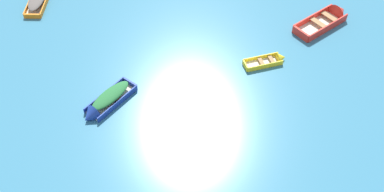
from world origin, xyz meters
name	(u,v)px	position (x,y,z in m)	size (l,w,h in m)	color
rowboat_yellow_near_camera	(272,60)	(5.15, 28.16, 0.15)	(2.84, 1.47, 0.78)	beige
rowboat_red_outer_left	(330,17)	(9.80, 32.22, 0.25)	(4.38, 3.69, 1.33)	beige
rowboat_deep_blue_center	(104,104)	(-5.05, 24.73, 0.31)	(3.18, 3.53, 1.04)	beige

